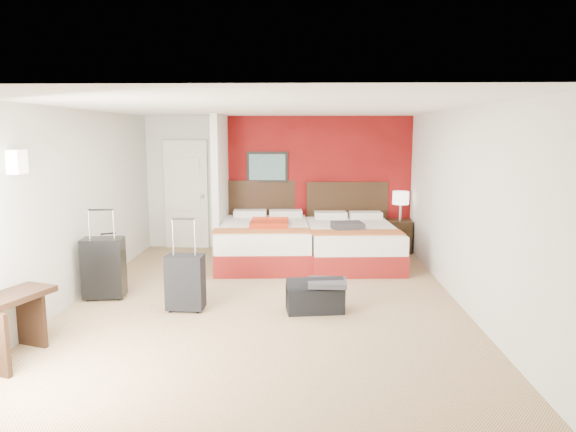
{
  "coord_description": "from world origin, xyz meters",
  "views": [
    {
      "loc": [
        0.49,
        -6.69,
        2.19
      ],
      "look_at": [
        0.26,
        0.8,
        1.0
      ],
      "focal_mm": 32.83,
      "sensor_mm": 36.0,
      "label": 1
    }
  ],
  "objects_px": {
    "red_suitcase_open": "(270,222)",
    "nightstand": "(399,236)",
    "bed_right": "(352,244)",
    "table_lamp": "(400,206)",
    "duffel_bag": "(315,298)",
    "bed_left": "(265,243)",
    "suitcase_charcoal": "(185,284)",
    "suitcase_black": "(104,270)",
    "desk": "(13,327)",
    "suitcase_navy": "(110,275)"
  },
  "relations": [
    {
      "from": "red_suitcase_open",
      "to": "nightstand",
      "type": "height_order",
      "value": "red_suitcase_open"
    },
    {
      "from": "bed_right",
      "to": "table_lamp",
      "type": "distance_m",
      "value": 1.39
    },
    {
      "from": "duffel_bag",
      "to": "red_suitcase_open",
      "type": "bearing_deg",
      "value": 98.8
    },
    {
      "from": "duffel_bag",
      "to": "table_lamp",
      "type": "bearing_deg",
      "value": 56.51
    },
    {
      "from": "nightstand",
      "to": "duffel_bag",
      "type": "distance_m",
      "value": 3.73
    },
    {
      "from": "bed_left",
      "to": "suitcase_charcoal",
      "type": "distance_m",
      "value": 2.65
    },
    {
      "from": "duffel_bag",
      "to": "suitcase_charcoal",
      "type": "bearing_deg",
      "value": 172.85
    },
    {
      "from": "bed_left",
      "to": "red_suitcase_open",
      "type": "xyz_separation_m",
      "value": [
        0.1,
        -0.1,
        0.38
      ]
    },
    {
      "from": "suitcase_black",
      "to": "suitcase_charcoal",
      "type": "xyz_separation_m",
      "value": [
        1.19,
        -0.45,
        -0.06
      ]
    },
    {
      "from": "nightstand",
      "to": "desk",
      "type": "relative_size",
      "value": 0.75
    },
    {
      "from": "suitcase_charcoal",
      "to": "suitcase_navy",
      "type": "distance_m",
      "value": 1.45
    },
    {
      "from": "duffel_bag",
      "to": "bed_left",
      "type": "bearing_deg",
      "value": 100.27
    },
    {
      "from": "suitcase_charcoal",
      "to": "duffel_bag",
      "type": "relative_size",
      "value": 0.97
    },
    {
      "from": "red_suitcase_open",
      "to": "suitcase_navy",
      "type": "xyz_separation_m",
      "value": [
        -2.12,
        -1.66,
        -0.48
      ]
    },
    {
      "from": "bed_right",
      "to": "desk",
      "type": "xyz_separation_m",
      "value": [
        -3.62,
        -4.01,
        0.02
      ]
    },
    {
      "from": "table_lamp",
      "to": "suitcase_black",
      "type": "bearing_deg",
      "value": -146.6
    },
    {
      "from": "suitcase_black",
      "to": "red_suitcase_open",
      "type": "bearing_deg",
      "value": 37.19
    },
    {
      "from": "bed_left",
      "to": "nightstand",
      "type": "relative_size",
      "value": 3.62
    },
    {
      "from": "suitcase_navy",
      "to": "bed_left",
      "type": "bearing_deg",
      "value": 16.59
    },
    {
      "from": "bed_left",
      "to": "nightstand",
      "type": "xyz_separation_m",
      "value": [
        2.44,
        0.83,
        -0.03
      ]
    },
    {
      "from": "bed_left",
      "to": "red_suitcase_open",
      "type": "distance_m",
      "value": 0.4
    },
    {
      "from": "bed_left",
      "to": "red_suitcase_open",
      "type": "bearing_deg",
      "value": -48.01
    },
    {
      "from": "bed_right",
      "to": "suitcase_navy",
      "type": "height_order",
      "value": "bed_right"
    },
    {
      "from": "nightstand",
      "to": "duffel_bag",
      "type": "height_order",
      "value": "nightstand"
    },
    {
      "from": "bed_left",
      "to": "suitcase_black",
      "type": "relative_size",
      "value": 2.74
    },
    {
      "from": "desk",
      "to": "table_lamp",
      "type": "bearing_deg",
      "value": 65.34
    },
    {
      "from": "bed_left",
      "to": "table_lamp",
      "type": "bearing_deg",
      "value": 15.82
    },
    {
      "from": "red_suitcase_open",
      "to": "desk",
      "type": "bearing_deg",
      "value": -120.14
    },
    {
      "from": "red_suitcase_open",
      "to": "suitcase_navy",
      "type": "relative_size",
      "value": 1.89
    },
    {
      "from": "bed_right",
      "to": "suitcase_navy",
      "type": "relative_size",
      "value": 4.69
    },
    {
      "from": "table_lamp",
      "to": "suitcase_charcoal",
      "type": "xyz_separation_m",
      "value": [
        -3.24,
        -3.36,
        -0.53
      ]
    },
    {
      "from": "bed_right",
      "to": "suitcase_black",
      "type": "distance_m",
      "value": 4.04
    },
    {
      "from": "bed_right",
      "to": "table_lamp",
      "type": "relative_size",
      "value": 3.93
    },
    {
      "from": "red_suitcase_open",
      "to": "nightstand",
      "type": "bearing_deg",
      "value": 21.34
    },
    {
      "from": "red_suitcase_open",
      "to": "nightstand",
      "type": "distance_m",
      "value": 2.55
    },
    {
      "from": "bed_left",
      "to": "nightstand",
      "type": "distance_m",
      "value": 2.58
    },
    {
      "from": "bed_right",
      "to": "nightstand",
      "type": "relative_size",
      "value": 3.5
    },
    {
      "from": "table_lamp",
      "to": "suitcase_black",
      "type": "xyz_separation_m",
      "value": [
        -4.42,
        -2.92,
        -0.47
      ]
    },
    {
      "from": "bed_left",
      "to": "table_lamp",
      "type": "relative_size",
      "value": 4.05
    },
    {
      "from": "suitcase_navy",
      "to": "duffel_bag",
      "type": "distance_m",
      "value": 2.93
    },
    {
      "from": "bed_right",
      "to": "red_suitcase_open",
      "type": "height_order",
      "value": "red_suitcase_open"
    },
    {
      "from": "red_suitcase_open",
      "to": "duffel_bag",
      "type": "xyz_separation_m",
      "value": [
        0.71,
        -2.42,
        -0.52
      ]
    },
    {
      "from": "nightstand",
      "to": "suitcase_navy",
      "type": "bearing_deg",
      "value": -144.78
    },
    {
      "from": "suitcase_black",
      "to": "nightstand",
      "type": "bearing_deg",
      "value": 26.96
    },
    {
      "from": "red_suitcase_open",
      "to": "nightstand",
      "type": "relative_size",
      "value": 1.41
    },
    {
      "from": "suitcase_black",
      "to": "desk",
      "type": "relative_size",
      "value": 0.99
    },
    {
      "from": "bed_left",
      "to": "table_lamp",
      "type": "height_order",
      "value": "table_lamp"
    },
    {
      "from": "red_suitcase_open",
      "to": "nightstand",
      "type": "xyz_separation_m",
      "value": [
        2.34,
        0.93,
        -0.4
      ]
    },
    {
      "from": "suitcase_navy",
      "to": "desk",
      "type": "bearing_deg",
      "value": -117.44
    },
    {
      "from": "suitcase_charcoal",
      "to": "bed_right",
      "type": "bearing_deg",
      "value": 50.55
    }
  ]
}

